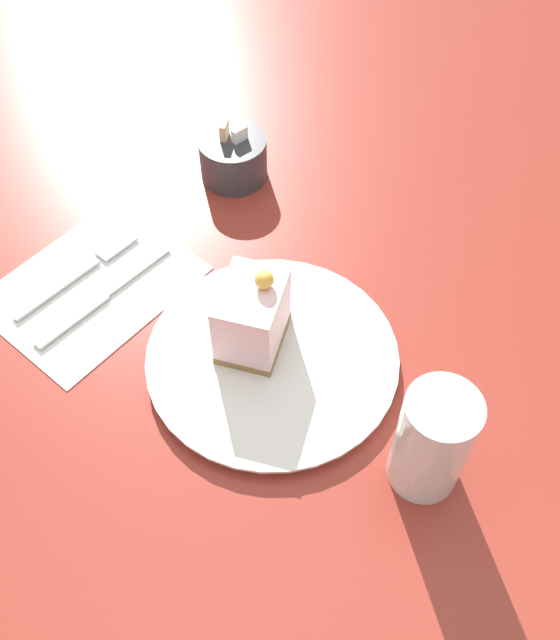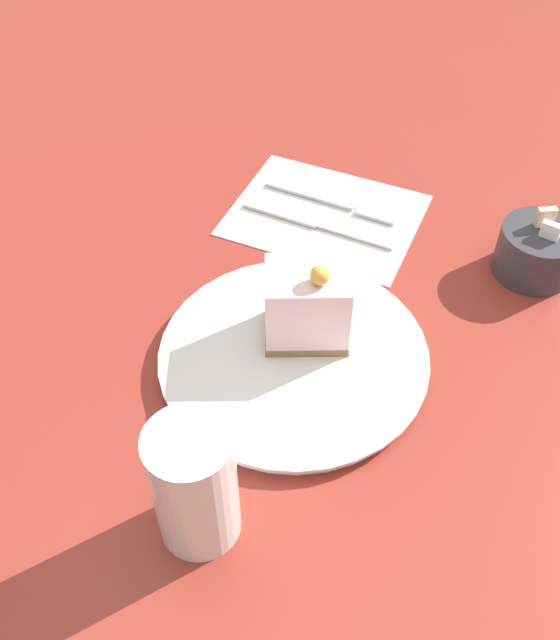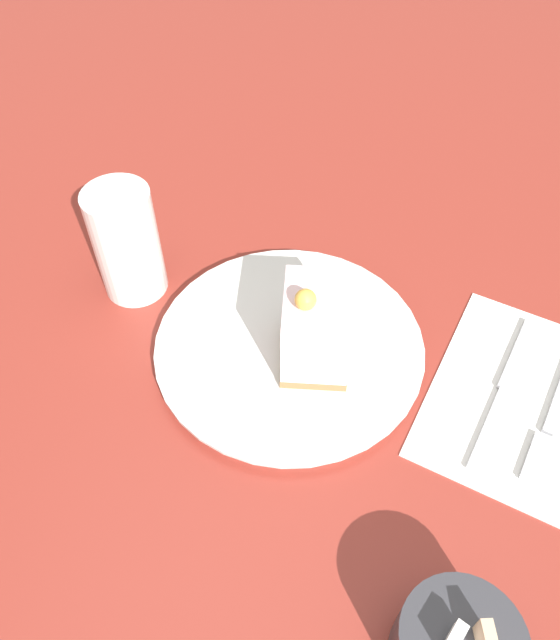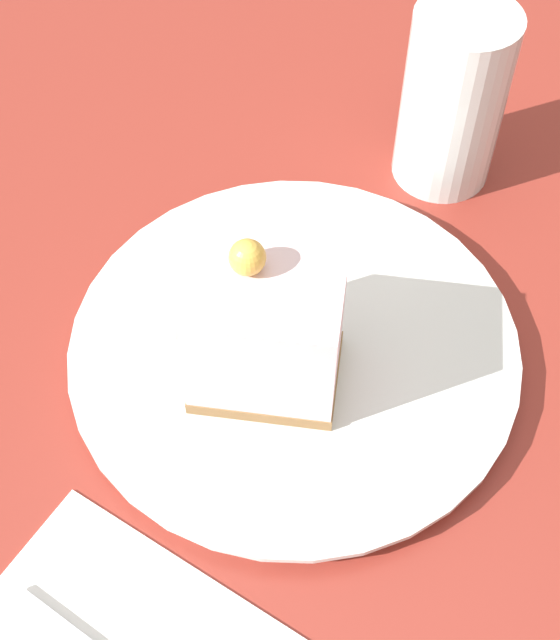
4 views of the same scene
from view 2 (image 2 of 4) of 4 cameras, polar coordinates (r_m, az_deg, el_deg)
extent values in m
plane|color=maroon|center=(0.71, -0.80, -3.13)|extent=(4.00, 4.00, 0.00)
cylinder|color=silver|center=(0.70, 1.13, -2.83)|extent=(0.26, 0.26, 0.02)
cylinder|color=silver|center=(0.70, 1.14, -2.54)|extent=(0.27, 0.27, 0.00)
cube|color=olive|center=(0.71, 2.08, -0.84)|extent=(0.08, 0.09, 0.01)
cube|color=silver|center=(0.68, 2.18, 1.44)|extent=(0.07, 0.09, 0.07)
sphere|color=#EFB747|center=(0.64, 3.24, 3.60)|extent=(0.02, 0.02, 0.02)
cube|color=white|center=(0.87, 3.62, 8.42)|extent=(0.22, 0.25, 0.00)
cube|color=#B2B2B7|center=(0.90, 2.71, 9.94)|extent=(0.04, 0.12, 0.00)
cube|color=#B2B2B7|center=(0.87, 7.78, 8.42)|extent=(0.03, 0.05, 0.00)
cube|color=#B2B2B7|center=(0.87, 0.10, 8.54)|extent=(0.04, 0.10, 0.00)
cube|color=#B2B2B7|center=(0.84, 6.04, 6.72)|extent=(0.03, 0.09, 0.00)
cylinder|color=#333338|center=(0.83, 19.82, 5.18)|extent=(0.09, 0.09, 0.06)
cube|color=#D8B28C|center=(0.81, 20.46, 7.68)|extent=(0.01, 0.02, 0.02)
cube|color=white|center=(0.80, 20.82, 6.65)|extent=(0.02, 0.02, 0.02)
cylinder|color=silver|center=(0.56, -6.87, -13.01)|extent=(0.07, 0.07, 0.13)
camera|label=1|loc=(0.51, -67.78, 35.47)|focal=40.00mm
camera|label=3|loc=(0.61, 47.77, 30.61)|focal=35.00mm
camera|label=4|loc=(0.75, -2.28, 39.52)|focal=50.00mm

